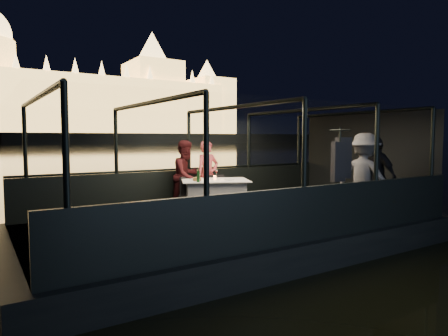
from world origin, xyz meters
TOP-DOWN VIEW (x-y plane):
  - river_water at (0.00, 80.00)m, footprint 500.00×500.00m
  - boat_hull at (0.00, 0.00)m, footprint 8.60×4.40m
  - boat_deck at (0.00, 0.00)m, footprint 8.00×4.00m
  - gunwale_port at (0.00, 2.00)m, footprint 8.00×0.08m
  - gunwale_starboard at (0.00, -2.00)m, footprint 8.00×0.08m
  - cabin_glass_port at (0.00, 2.00)m, footprint 8.00×0.02m
  - cabin_glass_starboard at (0.00, -2.00)m, footprint 8.00×0.02m
  - cabin_roof_glass at (0.00, 0.00)m, footprint 8.00×4.00m
  - end_wall_fore at (-4.00, 0.00)m, footprint 0.02×4.00m
  - end_wall_aft at (4.00, 0.00)m, footprint 0.02×4.00m
  - canopy_ribs at (0.00, 0.00)m, footprint 8.00×4.00m
  - dining_table_central at (0.01, 0.77)m, footprint 1.75×1.55m
  - chair_port_left at (-0.38, 1.22)m, footprint 0.44×0.44m
  - chair_port_right at (0.42, 1.22)m, footprint 0.46×0.46m
  - coat_stand at (1.29, -1.58)m, footprint 0.63×0.57m
  - person_woman_coral at (0.28, 1.58)m, footprint 0.60×0.42m
  - person_man_maroon at (-0.28, 1.59)m, footprint 0.95×0.85m
  - passenger_stripe at (2.21, -1.42)m, footprint 0.91×1.28m
  - passenger_dark at (2.72, -1.29)m, footprint 0.46×1.03m
  - wine_bottle at (-0.53, 0.56)m, footprint 0.08×0.08m
  - bread_basket at (-0.43, 0.79)m, footprint 0.24×0.24m
  - amber_candle at (0.01, 0.79)m, footprint 0.07×0.07m
  - plate_near at (0.26, 0.60)m, footprint 0.27×0.27m
  - plate_far at (-0.31, 1.05)m, footprint 0.28×0.28m
  - wine_glass_white at (-0.45, 0.66)m, footprint 0.06×0.06m
  - wine_glass_red at (0.18, 1.00)m, footprint 0.07×0.07m

SIDE VIEW (x-z plane):
  - river_water at x=0.00m, z-range 0.00..0.00m
  - boat_hull at x=0.00m, z-range -0.50..0.50m
  - boat_deck at x=0.00m, z-range 0.46..0.50m
  - dining_table_central at x=0.01m, z-range 0.50..1.27m
  - gunwale_port at x=0.00m, z-range 0.50..1.40m
  - gunwale_starboard at x=0.00m, z-range 0.50..1.40m
  - chair_port_left at x=-0.38m, z-range 0.55..1.35m
  - chair_port_right at x=0.42m, z-range 0.55..1.35m
  - person_woman_coral at x=0.28m, z-range 0.44..2.06m
  - person_man_maroon at x=-0.28m, z-range 0.43..2.07m
  - plate_near at x=0.26m, z-range 1.27..1.28m
  - plate_far at x=-0.31m, z-range 1.26..1.28m
  - bread_basket at x=-0.43m, z-range 1.27..1.34m
  - amber_candle at x=0.01m, z-range 1.26..1.35m
  - passenger_stripe at x=2.21m, z-range 0.46..2.24m
  - passenger_dark at x=2.72m, z-range 0.49..2.21m
  - wine_glass_white at x=-0.45m, z-range 1.27..1.45m
  - wine_glass_red at x=0.18m, z-range 1.26..1.46m
  - coat_stand at x=1.29m, z-range 0.46..2.34m
  - wine_bottle at x=-0.53m, z-range 1.26..1.57m
  - end_wall_fore at x=-4.00m, z-range 0.50..2.80m
  - end_wall_aft at x=4.00m, z-range 0.50..2.80m
  - canopy_ribs at x=0.00m, z-range 0.50..2.80m
  - cabin_glass_port at x=0.00m, z-range 1.40..2.80m
  - cabin_glass_starboard at x=0.00m, z-range 1.40..2.80m
  - cabin_roof_glass at x=0.00m, z-range 2.79..2.81m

